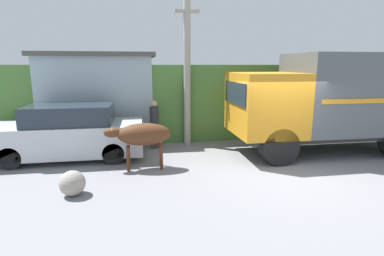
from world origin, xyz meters
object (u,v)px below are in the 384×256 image
utility_pole (187,68)px  roadside_rock (72,183)px  cargo_truck (335,99)px  brown_cow (142,135)px  parked_suv (69,133)px  pedestrian_on_hill (154,122)px

utility_pole → roadside_rock: bearing=-128.8°
cargo_truck → brown_cow: cargo_truck is taller
parked_suv → utility_pole: 4.61m
parked_suv → pedestrian_on_hill: 2.85m
brown_cow → parked_suv: parked_suv is taller
cargo_truck → roadside_rock: cargo_truck is taller
parked_suv → pedestrian_on_hill: same height
utility_pole → roadside_rock: 5.86m
pedestrian_on_hill → utility_pole: (1.25, 0.38, 1.87)m
utility_pole → brown_cow: bearing=-123.8°
parked_suv → roadside_rock: (0.68, -2.96, -0.54)m
utility_pole → pedestrian_on_hill: bearing=-163.2°
pedestrian_on_hill → roadside_rock: bearing=53.0°
pedestrian_on_hill → parked_suv: bearing=7.7°
cargo_truck → parked_suv: cargo_truck is taller
cargo_truck → pedestrian_on_hill: cargo_truck is taller
cargo_truck → pedestrian_on_hill: 6.24m
cargo_truck → utility_pole: utility_pole is taller
brown_cow → utility_pole: utility_pole is taller
roadside_rock → utility_pole: bearing=51.2°
cargo_truck → brown_cow: size_ratio=3.56×
brown_cow → pedestrian_on_hill: (0.43, 2.14, -0.03)m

